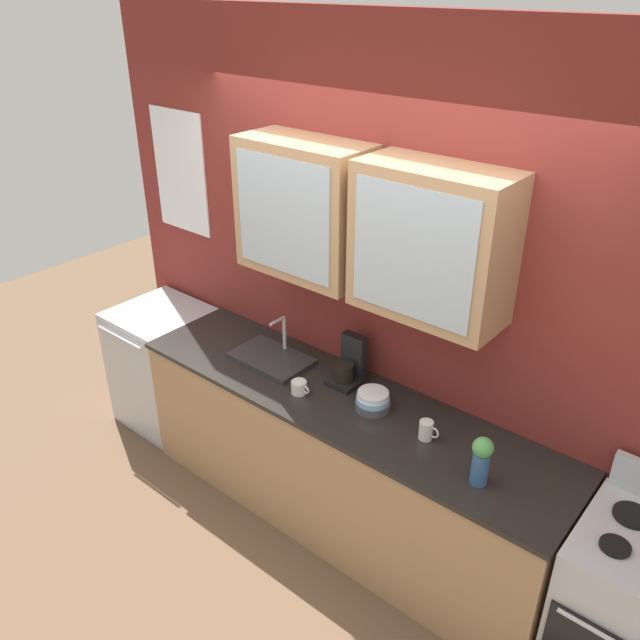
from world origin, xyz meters
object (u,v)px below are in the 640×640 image
(stove_range, at_px, (634,619))
(cup_near_bowls, at_px, (427,430))
(dishwasher, at_px, (165,366))
(coffee_maker, at_px, (350,365))
(vase, at_px, (481,459))
(sink_faucet, at_px, (272,357))
(bowl_stack, at_px, (373,401))
(cup_near_sink, at_px, (299,387))

(stove_range, relative_size, cup_near_bowls, 9.65)
(dishwasher, height_order, coffee_maker, coffee_maker)
(vase, bearing_deg, sink_faucet, 173.75)
(dishwasher, bearing_deg, sink_faucet, 2.55)
(sink_faucet, distance_m, cup_near_bowls, 1.14)
(vase, bearing_deg, dishwasher, 177.39)
(bowl_stack, height_order, dishwasher, bowl_stack)
(sink_faucet, distance_m, vase, 1.51)
(stove_range, xyz_separation_m, vase, (-0.77, -0.12, 0.58))
(stove_range, height_order, sink_faucet, sink_faucet)
(coffee_maker, bearing_deg, dishwasher, -173.63)
(sink_faucet, bearing_deg, dishwasher, -177.45)
(stove_range, relative_size, cup_near_sink, 8.90)
(bowl_stack, xyz_separation_m, cup_near_bowls, (0.36, -0.03, 0.00))
(stove_range, relative_size, vase, 4.24)
(dishwasher, bearing_deg, bowl_stack, 1.26)
(dishwasher, bearing_deg, stove_range, 0.08)
(stove_range, distance_m, sink_faucet, 2.31)
(stove_range, bearing_deg, cup_near_sink, -176.64)
(vase, bearing_deg, stove_range, 8.99)
(cup_near_sink, height_order, dishwasher, cup_near_sink)
(cup_near_bowls, bearing_deg, cup_near_sink, -171.63)
(stove_range, height_order, cup_near_bowls, stove_range)
(stove_range, xyz_separation_m, cup_near_bowls, (-1.13, 0.00, 0.50))
(stove_range, height_order, dishwasher, stove_range)
(stove_range, distance_m, vase, 0.97)
(vase, relative_size, cup_near_sink, 2.10)
(cup_near_sink, bearing_deg, coffee_maker, 63.29)
(cup_near_sink, distance_m, dishwasher, 1.51)
(cup_near_sink, relative_size, coffee_maker, 0.42)
(bowl_stack, distance_m, cup_near_bowls, 0.36)
(stove_range, bearing_deg, sink_faucet, 178.92)
(sink_faucet, bearing_deg, coffee_maker, 14.16)
(stove_range, xyz_separation_m, bowl_stack, (-1.49, 0.04, 0.50))
(sink_faucet, height_order, cup_near_sink, sink_faucet)
(vase, bearing_deg, bowl_stack, 167.76)
(bowl_stack, xyz_separation_m, vase, (0.72, -0.16, 0.09))
(bowl_stack, bearing_deg, cup_near_bowls, -5.36)
(sink_faucet, relative_size, cup_near_sink, 4.04)
(cup_near_sink, relative_size, dishwasher, 0.13)
(vase, height_order, cup_near_bowls, vase)
(cup_near_bowls, distance_m, dishwasher, 2.25)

